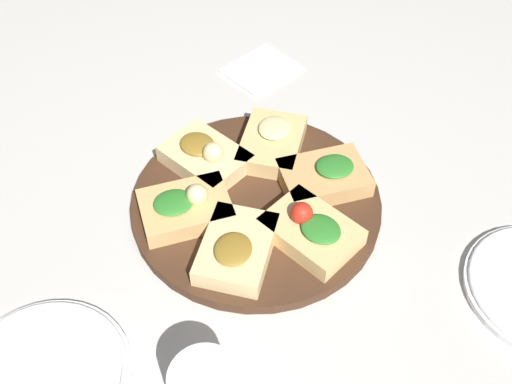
{
  "coord_description": "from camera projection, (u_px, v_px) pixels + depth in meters",
  "views": [
    {
      "loc": [
        0.39,
        0.45,
        0.7
      ],
      "look_at": [
        0.0,
        0.0,
        0.03
      ],
      "focal_mm": 42.0,
      "sensor_mm": 36.0,
      "label": 1
    }
  ],
  "objects": [
    {
      "name": "plate_right",
      "position": [
        42.0,
        379.0,
        0.72
      ],
      "size": [
        0.22,
        0.22,
        0.02
      ],
      "color": "white",
      "rests_on": "ground_plane"
    },
    {
      "name": "focaccia_slice_5",
      "position": [
        311.0,
        230.0,
        0.84
      ],
      "size": [
        0.1,
        0.14,
        0.05
      ],
      "color": "#DBB775",
      "rests_on": "serving_board"
    },
    {
      "name": "focaccia_slice_3",
      "position": [
        186.0,
        207.0,
        0.87
      ],
      "size": [
        0.15,
        0.13,
        0.05
      ],
      "color": "tan",
      "rests_on": "serving_board"
    },
    {
      "name": "ground_plane",
      "position": [
        256.0,
        206.0,
        0.91
      ],
      "size": [
        3.0,
        3.0,
        0.0
      ],
      "primitive_type": "plane",
      "color": "beige"
    },
    {
      "name": "focaccia_slice_1",
      "position": [
        272.0,
        142.0,
        0.96
      ],
      "size": [
        0.16,
        0.15,
        0.04
      ],
      "color": "#DBB775",
      "rests_on": "serving_board"
    },
    {
      "name": "napkin_stack",
      "position": [
        261.0,
        69.0,
        1.14
      ],
      "size": [
        0.13,
        0.11,
        0.01
      ],
      "primitive_type": "cube",
      "rotation": [
        0.0,
        0.0,
        0.04
      ],
      "color": "white",
      "rests_on": "ground_plane"
    },
    {
      "name": "focaccia_slice_0",
      "position": [
        325.0,
        176.0,
        0.91
      ],
      "size": [
        0.15,
        0.14,
        0.04
      ],
      "color": "tan",
      "rests_on": "serving_board"
    },
    {
      "name": "serving_board",
      "position": [
        256.0,
        202.0,
        0.91
      ],
      "size": [
        0.38,
        0.38,
        0.02
      ],
      "primitive_type": "cylinder",
      "color": "#422819",
      "rests_on": "ground_plane"
    },
    {
      "name": "focaccia_slice_4",
      "position": [
        236.0,
        249.0,
        0.82
      ],
      "size": [
        0.16,
        0.15,
        0.04
      ],
      "color": "#E5C689",
      "rests_on": "serving_board"
    },
    {
      "name": "focaccia_slice_2",
      "position": [
        205.0,
        156.0,
        0.94
      ],
      "size": [
        0.11,
        0.14,
        0.05
      ],
      "color": "#E5C689",
      "rests_on": "serving_board"
    }
  ]
}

